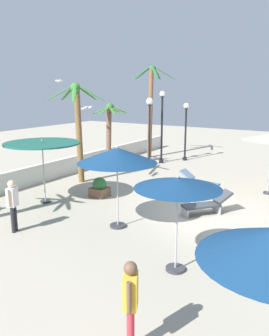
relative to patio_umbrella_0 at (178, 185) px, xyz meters
The scene contains 18 objects.
ground_plane 4.90m from the patio_umbrella_0, 11.96° to the left, with size 56.00×56.00×0.00m, color #B2A893.
boundary_wall 10.52m from the patio_umbrella_0, 65.76° to the left, with size 25.20×0.30×0.91m, color silver.
patio_umbrella_0 is the anchor object (origin of this frame).
patio_umbrella_3 7.21m from the patio_umbrella_0, 72.59° to the left, with size 2.98×2.98×2.60m.
patio_umbrella_4 3.31m from the patio_umbrella_0, 61.10° to the left, with size 2.61×2.61×2.75m.
palm_tree_0 15.33m from the patio_umbrella_0, 31.88° to the left, with size 2.73×2.85×6.04m.
palm_tree_2 12.07m from the patio_umbrella_0, 43.88° to the left, with size 2.13×2.13×3.77m.
palm_tree_3 9.42m from the patio_umbrella_0, 55.54° to the left, with size 2.59×2.69×4.83m.
lamp_post_0 12.65m from the patio_umbrella_0, 32.70° to the left, with size 0.41×0.41×4.03m.
lamp_post_1 14.29m from the patio_umbrella_0, 23.05° to the left, with size 0.35×0.35×3.67m.
lamp_post_2 13.32m from the patio_umbrella_0, 29.25° to the left, with size 0.35×0.35×4.41m.
lounge_chair_1 4.82m from the patio_umbrella_0, 10.39° to the left, with size 1.77×1.65×0.83m.
lounge_chair_2 7.81m from the patio_umbrella_0, 17.32° to the left, with size 0.76×1.92×0.83m.
guest_1 3.27m from the patio_umbrella_0, 169.64° to the right, with size 0.51×0.37×1.72m.
guest_2 5.67m from the patio_umbrella_0, 95.34° to the left, with size 0.53×0.36×1.72m.
seagull_0 11.44m from the patio_umbrella_0, 57.77° to the left, with size 0.82×0.93×0.14m.
seagull_1 8.22m from the patio_umbrella_0, 54.76° to the left, with size 0.95×0.40×0.14m.
planter 7.03m from the patio_umbrella_0, 54.07° to the left, with size 0.70×0.70×0.85m.
Camera 1 is at (-11.72, -4.33, 4.54)m, focal length 37.33 mm.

